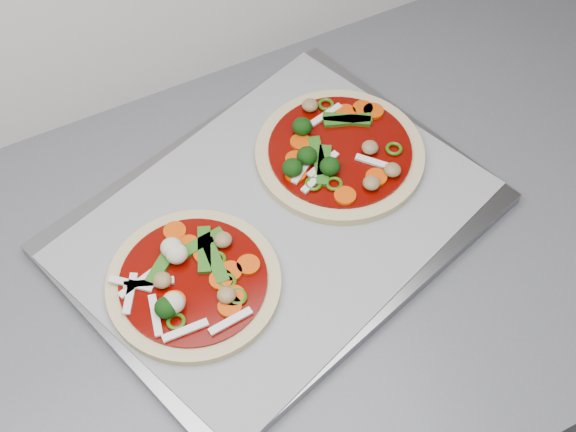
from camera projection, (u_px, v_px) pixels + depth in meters
name	position (u px, v px, depth m)	size (l,w,h in m)	color
base_cabinet	(511.00, 305.00, 1.39)	(3.60, 0.60, 0.86)	beige
baking_tray	(277.00, 223.00, 0.91)	(0.46, 0.34, 0.01)	gray
parchment	(276.00, 219.00, 0.90)	(0.44, 0.32, 0.00)	gray
pizza_left	(193.00, 281.00, 0.84)	(0.21, 0.21, 0.03)	#CFB282
pizza_right	(338.00, 153.00, 0.94)	(0.28, 0.28, 0.03)	#CFB282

